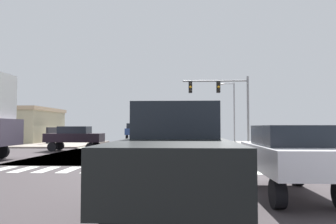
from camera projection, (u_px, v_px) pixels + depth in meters
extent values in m
cube|color=#3D3638|center=(151.00, 156.00, 20.87)|extent=(14.00, 90.00, 0.05)
cube|color=#3D3638|center=(151.00, 156.00, 20.87)|extent=(90.00, 12.00, 0.05)
cube|color=gray|center=(292.00, 145.00, 32.18)|extent=(12.00, 12.00, 0.14)
cube|color=gray|center=(39.00, 144.00, 33.52)|extent=(12.00, 12.00, 0.14)
cube|color=white|center=(1.00, 169.00, 13.89)|extent=(0.50, 2.00, 0.01)
cube|color=white|center=(24.00, 169.00, 13.84)|extent=(0.50, 2.00, 0.01)
cube|color=white|center=(47.00, 170.00, 13.78)|extent=(0.50, 2.00, 0.01)
cube|color=white|center=(69.00, 170.00, 13.73)|extent=(0.50, 2.00, 0.01)
cube|color=white|center=(92.00, 170.00, 13.68)|extent=(0.50, 2.00, 0.01)
cube|color=white|center=(116.00, 170.00, 13.63)|extent=(0.50, 2.00, 0.01)
cube|color=white|center=(139.00, 170.00, 13.58)|extent=(0.50, 2.00, 0.01)
cube|color=white|center=(162.00, 170.00, 13.53)|extent=(0.50, 2.00, 0.01)
cube|color=white|center=(186.00, 171.00, 13.48)|extent=(0.50, 2.00, 0.01)
cube|color=white|center=(210.00, 171.00, 13.42)|extent=(0.50, 2.00, 0.01)
cube|color=white|center=(234.00, 171.00, 13.37)|extent=(0.50, 2.00, 0.01)
cube|color=white|center=(258.00, 171.00, 13.32)|extent=(0.50, 2.00, 0.01)
cube|color=white|center=(283.00, 171.00, 13.27)|extent=(0.50, 2.00, 0.01)
cube|color=white|center=(84.00, 148.00, 28.50)|extent=(0.50, 2.00, 0.01)
cube|color=white|center=(95.00, 148.00, 28.45)|extent=(0.50, 2.00, 0.01)
cube|color=white|center=(106.00, 148.00, 28.40)|extent=(0.50, 2.00, 0.01)
cube|color=white|center=(117.00, 148.00, 28.35)|extent=(0.50, 2.00, 0.01)
cube|color=white|center=(129.00, 148.00, 28.30)|extent=(0.50, 2.00, 0.01)
cube|color=white|center=(140.00, 148.00, 28.25)|extent=(0.50, 2.00, 0.01)
cube|color=white|center=(151.00, 148.00, 28.19)|extent=(0.50, 2.00, 0.01)
cube|color=white|center=(162.00, 148.00, 28.14)|extent=(0.50, 2.00, 0.01)
cube|color=white|center=(174.00, 148.00, 28.09)|extent=(0.50, 2.00, 0.01)
cube|color=white|center=(185.00, 148.00, 28.04)|extent=(0.50, 2.00, 0.01)
cube|color=white|center=(197.00, 148.00, 27.99)|extent=(0.50, 2.00, 0.01)
cube|color=white|center=(208.00, 148.00, 27.94)|extent=(0.50, 2.00, 0.01)
cube|color=white|center=(220.00, 148.00, 27.89)|extent=(0.50, 2.00, 0.01)
cube|color=white|center=(231.00, 148.00, 27.83)|extent=(0.50, 2.00, 0.01)
cylinder|color=gray|center=(248.00, 112.00, 28.27)|extent=(0.20, 0.20, 6.33)
cylinder|color=gray|center=(215.00, 81.00, 28.54)|extent=(5.78, 0.14, 0.14)
cube|color=black|center=(218.00, 87.00, 28.50)|extent=(0.32, 0.40, 1.00)
sphere|color=black|center=(219.00, 83.00, 28.27)|extent=(0.22, 0.22, 0.22)
sphere|color=orange|center=(219.00, 87.00, 28.26)|extent=(0.22, 0.22, 0.22)
sphere|color=black|center=(219.00, 90.00, 28.24)|extent=(0.22, 0.22, 0.22)
cube|color=black|center=(190.00, 87.00, 28.63)|extent=(0.32, 0.40, 1.00)
sphere|color=black|center=(190.00, 83.00, 28.40)|extent=(0.22, 0.22, 0.22)
sphere|color=orange|center=(190.00, 87.00, 28.39)|extent=(0.22, 0.22, 0.22)
sphere|color=black|center=(190.00, 90.00, 28.37)|extent=(0.22, 0.22, 0.22)
cylinder|color=gray|center=(234.00, 112.00, 38.29)|extent=(0.16, 0.16, 7.14)
cylinder|color=gray|center=(228.00, 84.00, 38.49)|extent=(1.40, 0.10, 0.10)
ellipsoid|color=silver|center=(222.00, 84.00, 38.52)|extent=(0.60, 0.32, 0.20)
cube|color=black|center=(52.00, 136.00, 33.51)|extent=(0.24, 2.20, 1.80)
cylinder|color=black|center=(2.00, 151.00, 18.80)|extent=(0.80, 0.26, 0.80)
cylinder|color=black|center=(145.00, 186.00, 7.89)|extent=(0.26, 0.74, 0.74)
cylinder|color=black|center=(210.00, 187.00, 7.81)|extent=(0.26, 0.74, 0.74)
cube|color=black|center=(175.00, 162.00, 6.16)|extent=(2.00, 5.10, 0.86)
cube|color=black|center=(176.00, 121.00, 7.09)|extent=(1.76, 1.79, 0.75)
cylinder|color=black|center=(96.00, 146.00, 25.35)|extent=(0.68, 0.26, 0.68)
cylinder|color=black|center=(90.00, 147.00, 23.91)|extent=(0.68, 0.26, 0.68)
cylinder|color=black|center=(60.00, 146.00, 25.50)|extent=(0.68, 0.26, 0.68)
cylinder|color=black|center=(52.00, 147.00, 24.06)|extent=(0.68, 0.26, 0.68)
cube|color=black|center=(75.00, 138.00, 24.74)|extent=(4.30, 1.80, 0.66)
cube|color=black|center=(75.00, 130.00, 24.76)|extent=(2.24, 1.55, 0.54)
cylinder|color=black|center=(138.00, 138.00, 44.21)|extent=(0.26, 0.74, 0.74)
cylinder|color=black|center=(127.00, 138.00, 44.29)|extent=(0.26, 0.74, 0.74)
cylinder|color=black|center=(141.00, 137.00, 47.33)|extent=(0.26, 0.74, 0.74)
cylinder|color=black|center=(131.00, 137.00, 47.41)|extent=(0.26, 0.74, 0.74)
cube|color=navy|center=(134.00, 132.00, 45.85)|extent=(1.96, 4.60, 0.88)
cube|color=black|center=(134.00, 126.00, 45.89)|extent=(1.69, 3.22, 0.72)
cylinder|color=black|center=(251.00, 174.00, 10.12)|extent=(0.26, 0.68, 0.68)
cylinder|color=black|center=(297.00, 175.00, 10.05)|extent=(0.26, 0.68, 0.68)
cylinder|color=black|center=(278.00, 193.00, 7.21)|extent=(0.26, 0.68, 0.68)
cube|color=silver|center=(289.00, 158.00, 8.66)|extent=(1.80, 4.30, 0.66)
cube|color=black|center=(288.00, 135.00, 8.69)|extent=(1.55, 2.24, 0.54)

